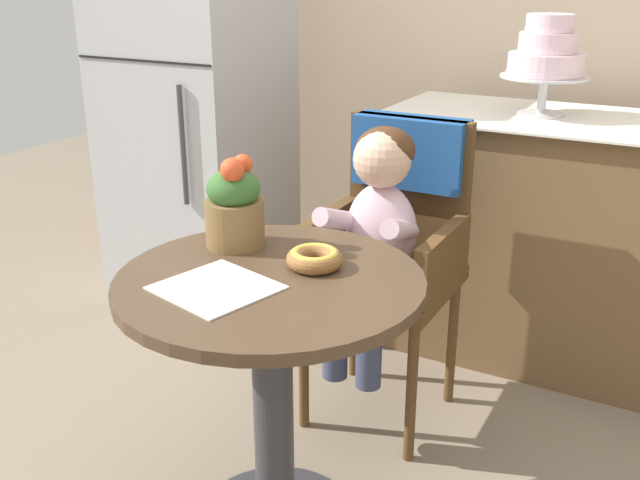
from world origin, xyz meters
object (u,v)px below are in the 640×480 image
(cafe_table, at_px, (272,358))
(flower_vase, at_px, (234,204))
(wicker_chair, at_px, (397,222))
(donut_front, at_px, (314,258))
(refrigerator, at_px, (196,105))
(tiered_cake_stand, at_px, (547,56))
(seated_child, at_px, (376,225))

(cafe_table, height_order, flower_vase, flower_vase)
(wicker_chair, height_order, donut_front, wicker_chair)
(refrigerator, bearing_deg, flower_vase, -48.27)
(flower_vase, relative_size, tiered_cake_stand, 0.70)
(donut_front, distance_m, tiered_cake_stand, 1.28)
(seated_child, distance_m, donut_front, 0.46)
(tiered_cake_stand, distance_m, refrigerator, 1.39)
(wicker_chair, relative_size, flower_vase, 4.02)
(donut_front, xyz_separation_m, refrigerator, (-1.11, 1.00, 0.11))
(tiered_cake_stand, height_order, refrigerator, refrigerator)
(cafe_table, distance_m, donut_front, 0.26)
(seated_child, height_order, flower_vase, seated_child)
(seated_child, bearing_deg, donut_front, -84.49)
(flower_vase, xyz_separation_m, tiered_cake_stand, (0.49, 1.17, 0.27))
(flower_vase, bearing_deg, cafe_table, -35.25)
(flower_vase, distance_m, refrigerator, 1.30)
(flower_vase, bearing_deg, seated_child, 64.09)
(cafe_table, distance_m, tiered_cake_stand, 1.46)
(cafe_table, distance_m, seated_child, 0.58)
(cafe_table, distance_m, wicker_chair, 0.72)
(refrigerator, bearing_deg, tiered_cake_stand, 8.42)
(cafe_table, height_order, seated_child, seated_child)
(wicker_chair, relative_size, refrigerator, 0.56)
(seated_child, bearing_deg, refrigerator, 152.93)
(wicker_chair, bearing_deg, donut_front, -87.43)
(seated_child, distance_m, tiered_cake_stand, 0.90)
(cafe_table, xyz_separation_m, tiered_cake_stand, (0.30, 1.30, 0.60))
(flower_vase, xyz_separation_m, refrigerator, (-0.86, 0.97, 0.02))
(donut_front, bearing_deg, seated_child, 95.51)
(cafe_table, height_order, donut_front, donut_front)
(refrigerator, bearing_deg, seated_child, -27.07)
(cafe_table, xyz_separation_m, flower_vase, (-0.19, 0.13, 0.32))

